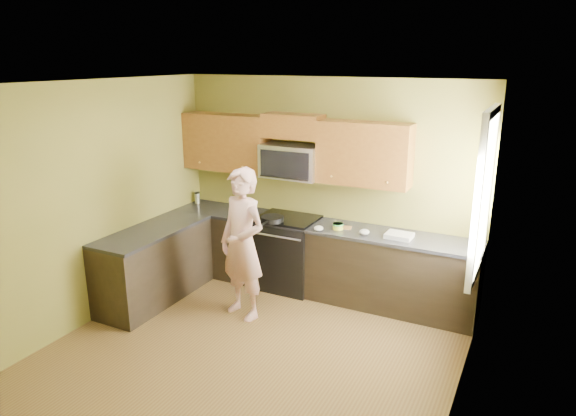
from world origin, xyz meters
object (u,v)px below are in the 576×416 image
Objects in this scene: stove at (287,252)px; butter_tub at (338,229)px; frying_pan at (272,221)px; travel_mug at (198,203)px; woman at (243,244)px; microwave at (292,177)px.

butter_tub is (0.73, -0.07, 0.45)m from stove.
frying_pan is at bearing -169.12° from butter_tub.
travel_mug is at bearing 164.01° from frying_pan.
frying_pan is (-0.09, -0.23, 0.47)m from stove.
stove is at bearing -4.93° from travel_mug.
woman is at bearing -91.79° from frying_pan.
stove is 7.34× the size of butter_tub.
travel_mug is (-1.41, 0.36, -0.03)m from frying_pan.
woman is (-0.09, -0.94, 0.41)m from stove.
stove is 1.89× the size of frying_pan.
frying_pan is at bearing -104.96° from microwave.
travel_mug reaches higher than stove.
woman is (-0.09, -1.07, -0.57)m from microwave.
travel_mug is (-2.23, 0.20, -0.00)m from butter_tub.
microwave is 1.59m from travel_mug.
stove is 5.87× the size of travel_mug.
butter_tub is (0.82, 0.16, -0.03)m from frying_pan.
frying_pan is at bearing -112.50° from stove.
microwave reaches higher than frying_pan.
frying_pan is 0.83m from butter_tub.
frying_pan is 3.10× the size of travel_mug.
microwave is at bearing 73.28° from frying_pan.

